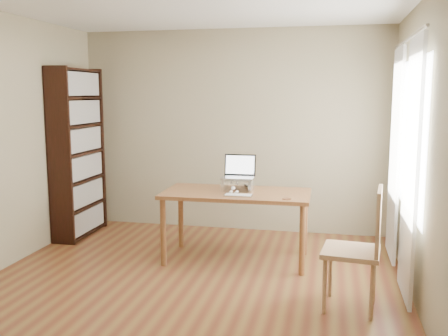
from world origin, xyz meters
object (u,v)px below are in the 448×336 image
Objects in this scene: cat at (237,185)px; chair at (362,244)px; desk at (236,200)px; laptop at (239,172)px; bookshelf at (78,153)px; keyboard at (238,195)px.

cat is 1.69m from chair.
desk is 4.50× the size of laptop.
chair is (3.37, -1.55, -0.49)m from bookshelf.
desk is at bearing -90.85° from laptop.
bookshelf reaches higher than cat.
keyboard is (0.06, -0.22, 0.10)m from desk.
laptop is 1.73m from chair.
bookshelf is 7.34× the size of keyboard.
laptop is (0.00, 0.14, 0.28)m from desk.
laptop is 1.22× the size of keyboard.
chair is (1.25, -1.11, -0.24)m from cat.
chair is at bearing -39.77° from desk.
laptop is at bearing 144.07° from chair.
keyboard is at bearing -77.25° from cat.
bookshelf is 2.17m from laptop.
laptop is at bearing 99.78° from keyboard.
keyboard is at bearing -75.61° from desk.
bookshelf is at bearing 168.40° from laptop.
desk is 0.18m from cat.
keyboard is (2.18, -0.76, -0.29)m from bookshelf.
bookshelf is 6.04× the size of laptop.
laptop reaches higher than chair.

